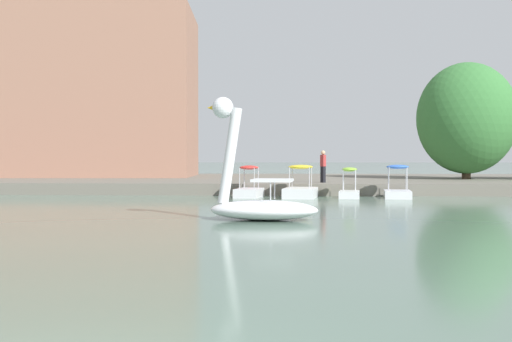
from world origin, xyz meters
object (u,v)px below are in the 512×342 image
Objects in this scene: pedal_boat_red at (249,188)px; parked_van at (108,161)px; person_on_path at (323,166)px; pedal_boat_lime at (349,189)px; pedal_boat_yellow at (301,189)px; swan_boat at (258,197)px; tree_willow_near_path at (467,118)px; pedal_boat_blue at (398,189)px.

parked_van is at bearing 132.66° from pedal_boat_red.
pedal_boat_lime is at bearing -71.59° from person_on_path.
pedal_boat_red is 15.08m from parked_van.
pedal_boat_red is 0.45× the size of parked_van.
pedal_boat_red is at bearing -141.02° from person_on_path.
person_on_path is at bearing 69.20° from pedal_boat_yellow.
pedal_boat_yellow is at bearing 82.25° from swan_boat.
tree_willow_near_path is (11.55, 19.36, 3.55)m from swan_boat.
swan_boat is 22.82m from tree_willow_near_path.
parked_van is at bearing 142.83° from pedal_boat_lime.
parked_van is (-12.63, 11.28, 1.22)m from pedal_boat_yellow.
pedal_boat_yellow is at bearing -41.78° from parked_van.
tree_willow_near_path is at bearing 34.60° from pedal_boat_red.
swan_boat is 11.08m from pedal_boat_lime.
pedal_boat_red is 6.98m from pedal_boat_blue.
pedal_boat_red is 0.98× the size of pedal_boat_blue.
pedal_boat_yellow is at bearing -179.23° from pedal_boat_blue.
pedal_boat_yellow is (1.42, 10.46, -0.29)m from swan_boat.
pedal_boat_blue is 20.54m from parked_van.
parked_van reaches higher than pedal_boat_lime.
pedal_boat_yellow reaches higher than pedal_boat_red.
pedal_boat_yellow is 0.52× the size of parked_van.
pedal_boat_yellow is 16.98m from parked_van.
person_on_path is 0.34× the size of parked_van.
pedal_boat_lime is 0.38× the size of parked_van.
pedal_boat_lime is 1.11× the size of person_on_path.
pedal_boat_red is at bearing 95.46° from swan_boat.
swan_boat reaches higher than parked_van.
tree_willow_near_path reaches higher than parked_van.
swan_boat reaches higher than pedal_boat_yellow.
pedal_boat_blue is at bearing -1.41° from pedal_boat_red.
pedal_boat_yellow is 1.14× the size of pedal_boat_blue.
pedal_boat_blue is 1.34× the size of person_on_path.
parked_van is at bearing 174.03° from tree_willow_near_path.
swan_boat reaches higher than pedal_boat_blue.
pedal_boat_red is 15.74m from tree_willow_near_path.
pedal_boat_blue is 0.46× the size of parked_van.
pedal_boat_red is at bearing 174.56° from pedal_boat_yellow.
parked_van is (-14.91, 11.31, 1.22)m from pedal_boat_lime.
parked_van is at bearing 149.69° from person_on_path.
person_on_path is at bearing 79.07° from swan_boat.
tree_willow_near_path reaches higher than pedal_boat_yellow.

